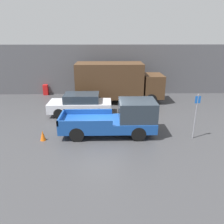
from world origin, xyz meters
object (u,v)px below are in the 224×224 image
at_px(parking_sign, 196,114).
at_px(pickup_truck, 118,119).
at_px(delivery_truck, 116,81).
at_px(car, 81,104).
at_px(newspaper_box, 46,90).
at_px(traffic_cone, 43,135).

bearing_deg(parking_sign, pickup_truck, 171.37).
bearing_deg(delivery_truck, pickup_truck, -91.23).
distance_m(pickup_truck, delivery_truck, 6.75).
distance_m(car, newspaper_box, 6.93).
bearing_deg(traffic_cone, newspaper_box, 103.72).
height_order(parking_sign, newspaper_box, parking_sign).
xyz_separation_m(delivery_truck, traffic_cone, (-4.38, -7.43, -1.50)).
xyz_separation_m(parking_sign, traffic_cone, (-8.47, -0.09, -1.16)).
height_order(delivery_truck, newspaper_box, delivery_truck).
height_order(car, parking_sign, parking_sign).
bearing_deg(pickup_truck, traffic_cone, -170.18).
bearing_deg(delivery_truck, newspaper_box, 160.72).
height_order(car, newspaper_box, car).
bearing_deg(car, delivery_truck, 49.93).
bearing_deg(newspaper_box, delivery_truck, -19.28).
distance_m(car, traffic_cone, 4.53).
bearing_deg(newspaper_box, pickup_truck, -53.82).
relative_size(pickup_truck, delivery_truck, 0.75).
distance_m(delivery_truck, parking_sign, 8.41).
relative_size(delivery_truck, parking_sign, 2.84).
height_order(delivery_truck, parking_sign, delivery_truck).
distance_m(parking_sign, traffic_cone, 8.55).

